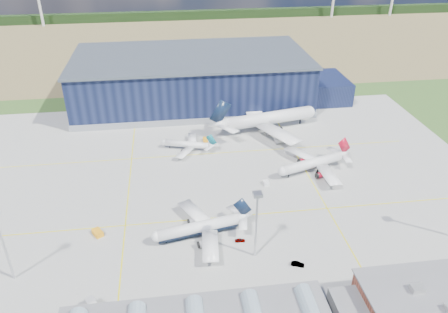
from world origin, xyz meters
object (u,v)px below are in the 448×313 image
at_px(airliner_navy, 198,222).
at_px(car_a, 240,240).
at_px(gse_van_b, 291,152).
at_px(hangar, 197,81).
at_px(car_b, 298,264).
at_px(gse_tug_a, 98,233).
at_px(airliner_red, 313,159).
at_px(gse_cart_a, 266,183).
at_px(light_mast_west, 1,236).
at_px(airliner_regional, 187,141).
at_px(light_mast_center, 257,215).
at_px(airstair, 93,309).
at_px(gse_van_c, 393,279).
at_px(gse_tug_c, 205,140).
at_px(airliner_widebody, 269,112).
at_px(gse_cart_b, 260,122).

height_order(airliner_navy, car_a, airliner_navy).
xyz_separation_m(gse_van_b, car_a, (-31.16, -53.02, -0.64)).
bearing_deg(hangar, car_b, -81.82).
relative_size(hangar, gse_tug_a, 35.82).
relative_size(airliner_red, gse_cart_a, 11.39).
relative_size(gse_van_b, car_a, 1.62).
bearing_deg(car_a, gse_cart_a, -22.83).
relative_size(light_mast_west, airliner_regional, 0.92).
height_order(light_mast_center, airliner_navy, light_mast_center).
xyz_separation_m(airstair, car_a, (42.60, 22.82, -1.24)).
xyz_separation_m(airliner_red, car_a, (-35.55, -38.32, -5.18)).
xyz_separation_m(airliner_navy, airliner_regional, (-0.14, 58.70, -1.48)).
distance_m(gse_cart_a, gse_van_c, 59.35).
bearing_deg(gse_van_c, light_mast_west, 97.00).
distance_m(hangar, car_a, 118.56).
xyz_separation_m(gse_cart_a, gse_van_c, (24.37, -54.12, 0.42)).
distance_m(gse_cart_a, gse_tug_c, 43.52).
bearing_deg(airliner_navy, car_a, 149.33).
height_order(airliner_regional, gse_tug_c, airliner_regional).
bearing_deg(gse_tug_c, airliner_widebody, 14.66).
xyz_separation_m(gse_tug_a, car_a, (45.07, -9.46, -0.30)).
xyz_separation_m(light_mast_west, light_mast_center, (70.00, 0.00, 0.00)).
relative_size(airliner_widebody, gse_van_b, 10.58).
relative_size(gse_van_c, car_b, 1.15).
xyz_separation_m(airliner_red, gse_cart_b, (-10.95, 46.86, -5.15)).
distance_m(gse_tug_a, gse_van_b, 87.79).
height_order(hangar, gse_van_b, hangar).
distance_m(gse_tug_c, gse_cart_b, 32.34).
relative_size(light_mast_center, gse_cart_b, 8.61).
bearing_deg(hangar, light_mast_west, -116.71).
relative_size(gse_van_b, car_b, 1.33).
height_order(light_mast_center, airstair, light_mast_center).
bearing_deg(gse_tug_c, gse_cart_a, -63.22).
bearing_deg(gse_tug_c, car_a, -86.48).
xyz_separation_m(light_mast_center, gse_tug_a, (-48.49, 16.28, -14.59)).
bearing_deg(gse_van_b, light_mast_center, -152.67).
height_order(airliner_widebody, airstair, airliner_widebody).
xyz_separation_m(light_mast_west, airliner_red, (102.12, 45.14, -9.71)).
distance_m(light_mast_west, car_a, 68.56).
height_order(hangar, car_b, hangar).
bearing_deg(airstair, hangar, 53.08).
xyz_separation_m(hangar, gse_cart_a, (19.16, -86.69, -10.95)).
distance_m(airliner_red, gse_van_b, 16.00).
xyz_separation_m(hangar, gse_van_b, (34.92, -64.96, -10.42)).
xyz_separation_m(hangar, gse_tug_a, (-41.30, -108.52, -10.77)).
bearing_deg(gse_tug_c, airliner_regional, -141.09).
bearing_deg(airliner_navy, gse_cart_b, -126.10).
height_order(airliner_red, airliner_regional, airliner_red).
xyz_separation_m(gse_cart_a, car_b, (-0.33, -44.24, -0.02)).
relative_size(light_mast_west, light_mast_center, 1.00).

